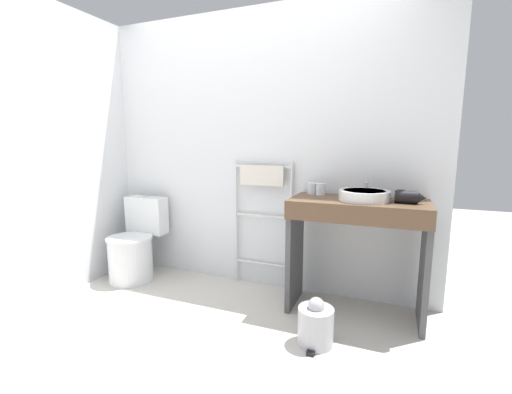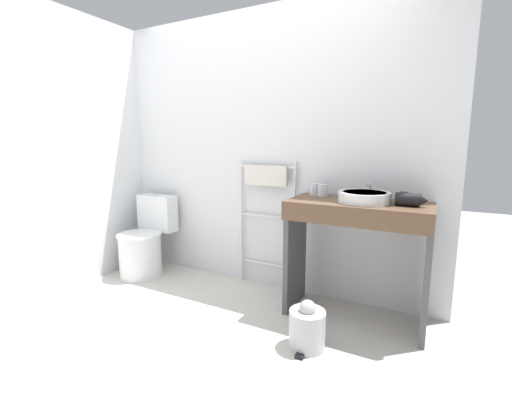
% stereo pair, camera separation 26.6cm
% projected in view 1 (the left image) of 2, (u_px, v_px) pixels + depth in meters
% --- Properties ---
extents(ground_plane, '(12.00, 12.00, 0.00)m').
position_uv_depth(ground_plane, '(178.00, 360.00, 2.07)').
color(ground_plane, beige).
extents(wall_back, '(3.14, 0.12, 2.43)m').
position_uv_depth(wall_back, '(258.00, 152.00, 3.08)').
color(wall_back, silver).
rests_on(wall_back, ground_plane).
extents(wall_side, '(0.12, 1.88, 2.43)m').
position_uv_depth(wall_side, '(69.00, 152.00, 3.00)').
color(wall_side, silver).
rests_on(wall_side, ground_plane).
extents(toilet, '(0.42, 0.54, 0.78)m').
position_uv_depth(toilet, '(135.00, 247.00, 3.27)').
color(toilet, white).
rests_on(toilet, ground_plane).
extents(towel_radiator, '(0.55, 0.06, 1.14)m').
position_uv_depth(towel_radiator, '(262.00, 196.00, 3.01)').
color(towel_radiator, silver).
rests_on(towel_radiator, ground_plane).
extents(vanity_counter, '(0.98, 0.47, 0.89)m').
position_uv_depth(vanity_counter, '(356.00, 238.00, 2.53)').
color(vanity_counter, brown).
rests_on(vanity_counter, ground_plane).
extents(sink_basin, '(0.36, 0.36, 0.07)m').
position_uv_depth(sink_basin, '(364.00, 195.00, 2.47)').
color(sink_basin, white).
rests_on(sink_basin, vanity_counter).
extents(faucet, '(0.02, 0.10, 0.12)m').
position_uv_depth(faucet, '(366.00, 187.00, 2.64)').
color(faucet, silver).
rests_on(faucet, vanity_counter).
extents(cup_near_wall, '(0.07, 0.07, 0.09)m').
position_uv_depth(cup_near_wall, '(312.00, 188.00, 2.78)').
color(cup_near_wall, silver).
rests_on(cup_near_wall, vanity_counter).
extents(cup_near_edge, '(0.08, 0.08, 0.09)m').
position_uv_depth(cup_near_edge, '(321.00, 189.00, 2.73)').
color(cup_near_edge, silver).
rests_on(cup_near_edge, vanity_counter).
extents(hair_dryer, '(0.20, 0.20, 0.09)m').
position_uv_depth(hair_dryer, '(408.00, 197.00, 2.37)').
color(hair_dryer, black).
rests_on(hair_dryer, vanity_counter).
extents(trash_bin, '(0.23, 0.27, 0.32)m').
position_uv_depth(trash_bin, '(316.00, 325.00, 2.22)').
color(trash_bin, '#B7B7BC').
rests_on(trash_bin, ground_plane).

